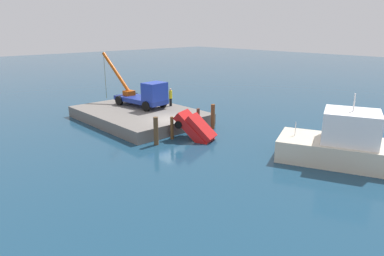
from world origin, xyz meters
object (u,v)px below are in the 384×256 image
(dock_worker, at_px, (171,97))
(crane_truck, at_px, (145,95))
(moored_yacht, at_px, (382,157))
(salvaged_car, at_px, (200,132))

(dock_worker, bearing_deg, crane_truck, -119.90)
(crane_truck, height_order, moored_yacht, crane_truck)
(dock_worker, height_order, moored_yacht, moored_yacht)
(moored_yacht, bearing_deg, salvaged_car, -159.19)
(dock_worker, height_order, salvaged_car, dock_worker)
(dock_worker, relative_size, salvaged_car, 0.43)
(crane_truck, height_order, dock_worker, crane_truck)
(moored_yacht, bearing_deg, crane_truck, -170.23)
(salvaged_car, relative_size, moored_yacht, 0.35)
(crane_truck, bearing_deg, moored_yacht, 9.77)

